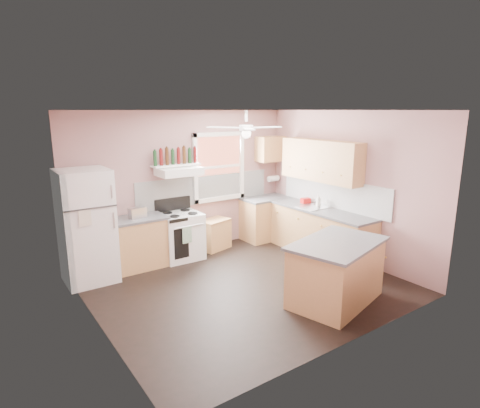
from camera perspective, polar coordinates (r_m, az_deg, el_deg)
floor at (r=6.47m, az=0.81°, el=-11.47°), size 4.50×4.50×0.00m
ceiling at (r=5.87m, az=0.90°, el=13.20°), size 4.50×4.50×0.00m
wall_back at (r=7.73m, az=-7.96°, el=3.03°), size 4.50×0.05×2.70m
wall_right at (r=7.56m, az=15.01°, el=2.48°), size 0.05×4.00×2.70m
wall_left at (r=5.09m, az=-20.46°, el=-3.06°), size 0.05×4.00×2.70m
backsplash_back at (r=7.94m, az=-4.89°, el=2.10°), size 2.90×0.03×0.55m
backsplash_right at (r=7.76m, az=13.06°, el=1.53°), size 0.03×2.60×0.55m
window_view at (r=8.02m, az=-3.08°, el=5.32°), size 1.00×0.02×1.20m
window_frame at (r=7.99m, az=-2.98°, el=5.30°), size 1.16×0.07×1.36m
refrigerator at (r=6.78m, az=-21.00°, el=-3.00°), size 0.78×0.75×1.82m
base_cabinet_left at (r=7.25m, az=-14.04°, el=-5.43°), size 0.90×0.60×0.86m
counter_left at (r=7.13m, az=-14.24°, el=-2.00°), size 0.92×0.62×0.04m
toaster at (r=7.07m, az=-14.40°, el=-1.21°), size 0.30×0.19×0.18m
stove at (r=7.51m, az=-8.40°, el=-4.52°), size 0.75×0.67×0.86m
range_hood at (r=7.34m, az=-8.65°, el=4.61°), size 0.78×0.50×0.14m
bottle_shelf at (r=7.43m, az=-9.09°, el=5.48°), size 0.90×0.26×0.03m
cart at (r=7.98m, az=-3.63°, el=-4.36°), size 0.66×0.53×0.58m
base_cabinet_corner at (r=8.59m, az=3.69°, el=-2.12°), size 1.00×0.60×0.86m
base_cabinet_right at (r=7.73m, az=11.34°, el=-4.11°), size 0.60×2.20×0.86m
counter_corner at (r=8.49m, az=3.73°, el=0.81°), size 1.02×0.62×0.04m
counter_right at (r=7.61m, az=11.44°, el=-0.89°), size 0.62×2.22×0.04m
sink at (r=7.74m, az=10.38°, el=-0.49°), size 0.55×0.45×0.03m
faucet at (r=7.83m, az=11.23°, el=0.20°), size 0.03×0.03×0.14m
upper_cabinet_right at (r=7.68m, az=11.40°, el=6.08°), size 0.33×1.80×0.76m
upper_cabinet_corner at (r=8.55m, az=4.35°, el=7.82°), size 0.60×0.33×0.52m
paper_towel at (r=8.74m, az=4.76°, el=3.63°), size 0.26×0.12×0.12m
island at (r=5.97m, az=13.49°, el=-9.55°), size 1.54×1.19×0.86m
island_top at (r=5.81m, az=13.73°, el=-5.45°), size 1.64×1.28×0.04m
ceiling_fan_hub at (r=5.88m, az=0.89°, el=10.77°), size 0.20×0.20×0.08m
soap_bottle at (r=7.75m, az=11.08°, el=0.46°), size 0.11×0.11×0.24m
red_caddy at (r=8.05m, az=9.31°, el=0.49°), size 0.20×0.15×0.10m
wine_bottles at (r=7.42m, az=-9.12°, el=6.70°), size 0.86×0.06×0.31m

